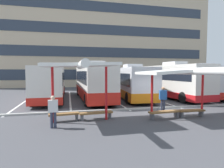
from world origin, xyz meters
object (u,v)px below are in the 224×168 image
(coach_bus_3, at_px, (166,81))
(waiting_shelter_0, at_px, (80,66))
(bench_1, at_px, (96,114))
(waiting_shelter_1, at_px, (181,72))
(coach_bus_2, at_px, (129,82))
(coach_bus_0, at_px, (51,82))
(waiting_passenger_0, at_px, (53,110))
(waiting_passenger_1, at_px, (163,97))
(coach_bus_4, at_px, (194,81))
(bench_3, at_px, (191,111))
(coach_bus_1, at_px, (93,82))
(bench_2, at_px, (164,113))
(bench_0, at_px, (64,115))

(coach_bus_3, bearing_deg, waiting_shelter_0, -138.18)
(waiting_shelter_0, bearing_deg, bench_1, 24.84)
(waiting_shelter_1, bearing_deg, coach_bus_2, 89.65)
(coach_bus_0, relative_size, waiting_passenger_0, 7.33)
(coach_bus_2, height_order, waiting_passenger_1, coach_bus_2)
(coach_bus_4, xyz_separation_m, bench_3, (-7.23, -9.65, -1.38))
(coach_bus_4, xyz_separation_m, waiting_passenger_0, (-15.30, -10.18, -0.80))
(coach_bus_1, xyz_separation_m, waiting_passenger_1, (3.98, -6.86, -0.71))
(waiting_shelter_1, bearing_deg, coach_bus_4, 50.56)
(waiting_passenger_1, bearing_deg, coach_bus_1, 120.10)
(coach_bus_3, bearing_deg, bench_2, -118.96)
(waiting_shelter_0, relative_size, waiting_passenger_0, 3.15)
(bench_3, bearing_deg, waiting_passenger_1, 117.72)
(waiting_shelter_0, height_order, bench_1, waiting_shelter_0)
(waiting_shelter_0, xyz_separation_m, waiting_passenger_1, (5.73, 1.56, -2.05))
(coach_bus_2, bearing_deg, coach_bus_4, -1.39)
(coach_bus_0, xyz_separation_m, bench_0, (1.47, -9.52, -1.35))
(coach_bus_2, xyz_separation_m, bench_3, (0.84, -9.85, -1.29))
(coach_bus_3, xyz_separation_m, coach_bus_4, (3.99, 0.53, -0.07))
(bench_1, relative_size, bench_2, 0.99)
(coach_bus_3, xyz_separation_m, waiting_passenger_1, (-4.19, -7.32, -0.79))
(coach_bus_1, xyz_separation_m, bench_3, (4.93, -8.67, -1.38))
(coach_bus_0, height_order, waiting_shelter_1, coach_bus_0)
(bench_1, distance_m, waiting_shelter_1, 5.52)
(waiting_shelter_0, bearing_deg, coach_bus_3, 41.82)
(coach_bus_1, distance_m, waiting_shelter_1, 9.83)
(coach_bus_2, bearing_deg, waiting_shelter_1, -90.35)
(waiting_shelter_1, distance_m, waiting_passenger_0, 7.41)
(waiting_shelter_0, height_order, waiting_passenger_0, waiting_shelter_0)
(coach_bus_2, relative_size, coach_bus_3, 1.00)
(coach_bus_1, xyz_separation_m, bench_0, (-2.65, -7.95, -1.38))
(bench_0, bearing_deg, waiting_shelter_1, -8.12)
(waiting_passenger_1, bearing_deg, coach_bus_4, 43.80)
(bench_1, bearing_deg, coach_bus_1, 83.91)
(coach_bus_0, bearing_deg, waiting_shelter_0, -76.64)
(waiting_passenger_0, bearing_deg, bench_0, 68.57)
(bench_3, height_order, waiting_passenger_1, waiting_passenger_1)
(bench_2, relative_size, waiting_passenger_0, 1.24)
(coach_bus_3, height_order, bench_1, coach_bus_3)
(waiting_shelter_1, xyz_separation_m, bench_3, (0.90, 0.23, -2.43))
(bench_0, xyz_separation_m, bench_2, (5.78, -0.71, 0.01))
(coach_bus_3, height_order, waiting_passenger_0, coach_bus_3)
(coach_bus_4, xyz_separation_m, waiting_shelter_0, (-13.91, -9.40, 1.34))
(coach_bus_4, height_order, bench_0, coach_bus_4)
(coach_bus_0, xyz_separation_m, coach_bus_2, (8.22, -0.39, -0.06))
(coach_bus_1, bearing_deg, waiting_passenger_1, -59.90)
(coach_bus_3, bearing_deg, bench_0, -142.18)
(coach_bus_2, xyz_separation_m, waiting_shelter_0, (-5.85, -9.60, 1.43))
(waiting_shelter_0, xyz_separation_m, bench_1, (0.90, 0.42, -2.72))
(coach_bus_3, height_order, bench_3, coach_bus_3)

